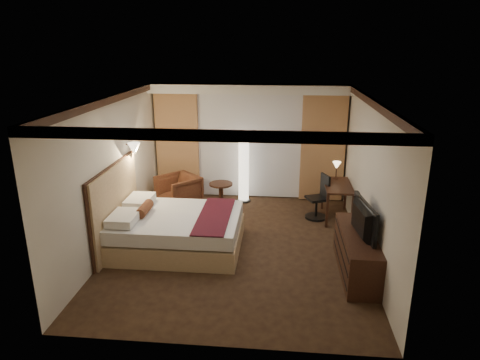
# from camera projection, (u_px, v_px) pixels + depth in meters

# --- Properties ---
(floor) EXTENTS (4.50, 5.50, 0.01)m
(floor) POSITION_uv_depth(u_px,v_px,m) (238.00, 246.00, 7.88)
(floor) COLOR black
(floor) RESTS_ON ground
(ceiling) EXTENTS (4.50, 5.50, 0.01)m
(ceiling) POSITION_uv_depth(u_px,v_px,m) (238.00, 98.00, 7.05)
(ceiling) COLOR white
(ceiling) RESTS_ON back_wall
(back_wall) EXTENTS (4.50, 0.02, 2.70)m
(back_wall) POSITION_uv_depth(u_px,v_px,m) (250.00, 142.00, 10.07)
(back_wall) COLOR beige
(back_wall) RESTS_ON floor
(left_wall) EXTENTS (0.02, 5.50, 2.70)m
(left_wall) POSITION_uv_depth(u_px,v_px,m) (113.00, 173.00, 7.67)
(left_wall) COLOR beige
(left_wall) RESTS_ON floor
(right_wall) EXTENTS (0.02, 5.50, 2.70)m
(right_wall) POSITION_uv_depth(u_px,v_px,m) (369.00, 180.00, 7.26)
(right_wall) COLOR beige
(right_wall) RESTS_ON floor
(crown_molding) EXTENTS (4.50, 5.50, 0.12)m
(crown_molding) POSITION_uv_depth(u_px,v_px,m) (238.00, 102.00, 7.07)
(crown_molding) COLOR black
(crown_molding) RESTS_ON ceiling
(soffit) EXTENTS (4.50, 0.50, 0.20)m
(soffit) POSITION_uv_depth(u_px,v_px,m) (249.00, 89.00, 9.45)
(soffit) COLOR white
(soffit) RESTS_ON ceiling
(curtain_sheer) EXTENTS (2.48, 0.04, 2.45)m
(curtain_sheer) POSITION_uv_depth(u_px,v_px,m) (249.00, 146.00, 10.03)
(curtain_sheer) COLOR silver
(curtain_sheer) RESTS_ON back_wall
(curtain_left_drape) EXTENTS (1.00, 0.14, 2.45)m
(curtain_left_drape) POSITION_uv_depth(u_px,v_px,m) (178.00, 145.00, 10.13)
(curtain_left_drape) COLOR tan
(curtain_left_drape) RESTS_ON back_wall
(curtain_right_drape) EXTENTS (1.00, 0.14, 2.45)m
(curtain_right_drape) POSITION_uv_depth(u_px,v_px,m) (323.00, 149.00, 9.82)
(curtain_right_drape) COLOR tan
(curtain_right_drape) RESTS_ON back_wall
(wall_sconce) EXTENTS (0.24, 0.24, 0.24)m
(wall_sconce) POSITION_uv_depth(u_px,v_px,m) (134.00, 149.00, 8.26)
(wall_sconce) COLOR white
(wall_sconce) RESTS_ON left_wall
(bed) EXTENTS (2.24, 1.75, 0.66)m
(bed) POSITION_uv_depth(u_px,v_px,m) (178.00, 231.00, 7.74)
(bed) COLOR white
(bed) RESTS_ON floor
(headboard) EXTENTS (0.12, 2.05, 1.50)m
(headboard) POSITION_uv_depth(u_px,v_px,m) (116.00, 207.00, 7.71)
(headboard) COLOR tan
(headboard) RESTS_ON floor
(armchair) EXTENTS (1.11, 1.10, 0.83)m
(armchair) POSITION_uv_depth(u_px,v_px,m) (178.00, 190.00, 9.58)
(armchair) COLOR #532219
(armchair) RESTS_ON floor
(side_table) EXTENTS (0.53, 0.53, 0.58)m
(side_table) POSITION_uv_depth(u_px,v_px,m) (221.00, 195.00, 9.64)
(side_table) COLOR black
(side_table) RESTS_ON floor
(floor_lamp) EXTENTS (0.32, 0.32, 1.52)m
(floor_lamp) POSITION_uv_depth(u_px,v_px,m) (244.00, 170.00, 9.89)
(floor_lamp) COLOR white
(floor_lamp) RESTS_ON floor
(desk) EXTENTS (0.55, 1.12, 0.75)m
(desk) POSITION_uv_depth(u_px,v_px,m) (337.00, 201.00, 9.03)
(desk) COLOR black
(desk) RESTS_ON floor
(desk_lamp) EXTENTS (0.18, 0.18, 0.34)m
(desk_lamp) POSITION_uv_depth(u_px,v_px,m) (336.00, 171.00, 9.26)
(desk_lamp) COLOR #FFD899
(desk_lamp) RESTS_ON desk
(office_chair) EXTENTS (0.60, 0.60, 0.96)m
(office_chair) POSITION_uv_depth(u_px,v_px,m) (317.00, 197.00, 8.99)
(office_chair) COLOR black
(office_chair) RESTS_ON floor
(dresser) EXTENTS (0.50, 1.76, 0.69)m
(dresser) POSITION_uv_depth(u_px,v_px,m) (357.00, 253.00, 6.88)
(dresser) COLOR black
(dresser) RESTS_ON floor
(television) EXTENTS (0.75, 1.15, 0.14)m
(television) POSITION_uv_depth(u_px,v_px,m) (358.00, 215.00, 6.69)
(television) COLOR black
(television) RESTS_ON dresser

